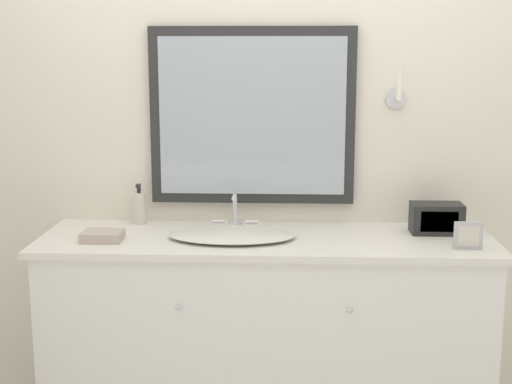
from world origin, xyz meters
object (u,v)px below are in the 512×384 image
picture_frame (468,236)px  soap_bottle (139,208)px  sink_basin (232,234)px  appliance_box (437,218)px

picture_frame → soap_bottle: bearing=165.2°
sink_basin → appliance_box: 0.91m
sink_basin → picture_frame: size_ratio=4.71×
soap_bottle → picture_frame: 1.48m
sink_basin → soap_bottle: 0.51m
sink_basin → soap_bottle: soap_bottle is taller
soap_bottle → appliance_box: soap_bottle is taller
soap_bottle → appliance_box: size_ratio=0.85×
sink_basin → soap_bottle: size_ratio=2.88×
sink_basin → picture_frame: sink_basin is taller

